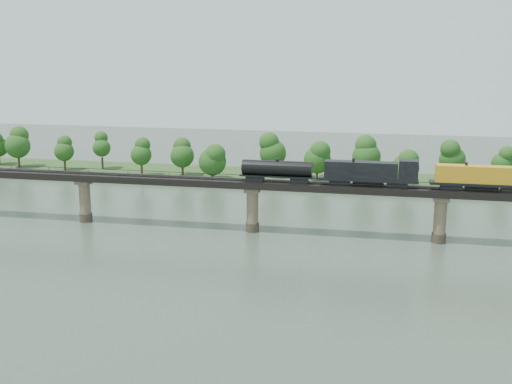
# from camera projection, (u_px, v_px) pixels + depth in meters

# --- Properties ---
(ground) EXTENTS (400.00, 400.00, 0.00)m
(ground) POSITION_uv_depth(u_px,v_px,m) (217.00, 278.00, 113.99)
(ground) COLOR #354336
(ground) RESTS_ON ground
(far_bank) EXTENTS (300.00, 24.00, 1.60)m
(far_bank) POSITION_uv_depth(u_px,v_px,m) (290.00, 179.00, 194.91)
(far_bank) COLOR #27461C
(far_bank) RESTS_ON ground
(bridge) EXTENTS (236.00, 30.00, 11.50)m
(bridge) POSITION_uv_depth(u_px,v_px,m) (252.00, 207.00, 141.39)
(bridge) COLOR #473A2D
(bridge) RESTS_ON ground
(bridge_superstructure) EXTENTS (220.00, 4.90, 0.75)m
(bridge_superstructure) POSITION_uv_depth(u_px,v_px,m) (252.00, 179.00, 139.98)
(bridge_superstructure) COLOR black
(bridge_superstructure) RESTS_ON bridge
(far_treeline) EXTENTS (289.06, 17.54, 13.60)m
(far_treeline) POSITION_uv_depth(u_px,v_px,m) (261.00, 154.00, 190.48)
(far_treeline) COLOR #382619
(far_treeline) RESTS_ON far_bank
(freight_train) EXTENTS (83.41, 3.25, 5.74)m
(freight_train) POSITION_uv_depth(u_px,v_px,m) (444.00, 176.00, 131.39)
(freight_train) COLOR black
(freight_train) RESTS_ON bridge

